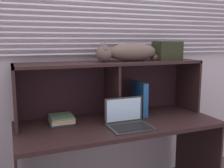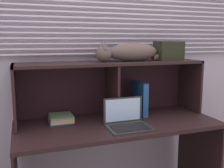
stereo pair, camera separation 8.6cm
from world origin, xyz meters
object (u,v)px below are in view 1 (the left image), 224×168
Objects in this scene: cat at (129,52)px; laptop at (128,121)px; book_stack at (61,119)px; binder_upright at (139,98)px; storage_box at (167,51)px.

cat is 2.29× the size of laptop.
cat reaches higher than laptop.
laptop reaches higher than book_stack.
cat reaches higher than binder_upright.
storage_box is at bearing 28.12° from laptop.
cat is at bearing 0.12° from book_stack.
storage_box is (0.50, 0.27, 0.51)m from laptop.
storage_box is (0.27, 0.00, 0.41)m from binder_upright.
laptop is 1.10× the size of binder_upright.
laptop is at bearing -115.58° from cat.
book_stack is at bearing -179.88° from cat.
laptop is 0.37m from binder_upright.
storage_box reaches higher than cat.
book_stack is at bearing -179.90° from binder_upright.
laptop is at bearing -151.88° from storage_box.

